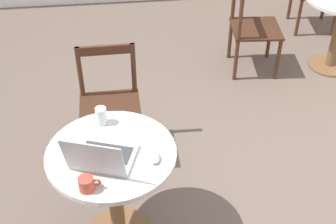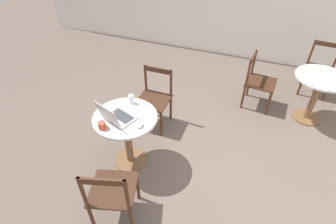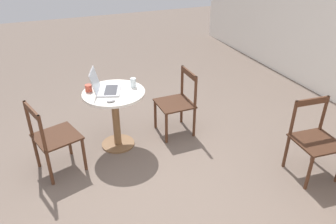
{
  "view_description": "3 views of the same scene",
  "coord_description": "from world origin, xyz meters",
  "px_view_note": "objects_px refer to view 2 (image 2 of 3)",
  "views": [
    {
      "loc": [
        -0.64,
        -2.13,
        2.52
      ],
      "look_at": [
        -0.37,
        0.15,
        0.68
      ],
      "focal_mm": 50.0,
      "sensor_mm": 36.0,
      "label": 1
    },
    {
      "loc": [
        0.54,
        -2.15,
        2.61
      ],
      "look_at": [
        -0.36,
        0.13,
        0.64
      ],
      "focal_mm": 28.0,
      "sensor_mm": 36.0,
      "label": 2
    },
    {
      "loc": [
        2.68,
        -0.93,
        2.37
      ],
      "look_at": [
        -0.29,
        0.27,
        0.59
      ],
      "focal_mm": 35.0,
      "sensor_mm": 36.0,
      "label": 3
    }
  ],
  "objects_px": {
    "chair_near_front": "(112,193)",
    "chair_mid_back": "(319,69)",
    "laptop": "(117,117)",
    "drinking_glass": "(131,99)",
    "chair_near_back": "(154,98)",
    "cafe_table_mid": "(319,88)",
    "mouse": "(140,125)",
    "cafe_table_near": "(127,129)",
    "chair_mid_left": "(258,82)",
    "mug": "(102,126)"
  },
  "relations": [
    {
      "from": "chair_near_back",
      "to": "mouse",
      "type": "height_order",
      "value": "chair_near_back"
    },
    {
      "from": "laptop",
      "to": "mouse",
      "type": "distance_m",
      "value": 0.28
    },
    {
      "from": "chair_near_back",
      "to": "drinking_glass",
      "type": "xyz_separation_m",
      "value": [
        -0.03,
        -0.57,
        0.36
      ]
    },
    {
      "from": "chair_mid_left",
      "to": "mouse",
      "type": "bearing_deg",
      "value": -119.33
    },
    {
      "from": "chair_near_front",
      "to": "laptop",
      "type": "bearing_deg",
      "value": 113.36
    },
    {
      "from": "laptop",
      "to": "drinking_glass",
      "type": "bearing_deg",
      "value": 89.84
    },
    {
      "from": "cafe_table_near",
      "to": "drinking_glass",
      "type": "distance_m",
      "value": 0.36
    },
    {
      "from": "mouse",
      "to": "laptop",
      "type": "bearing_deg",
      "value": -179.6
    },
    {
      "from": "chair_near_back",
      "to": "laptop",
      "type": "relative_size",
      "value": 2.08
    },
    {
      "from": "cafe_table_mid",
      "to": "drinking_glass",
      "type": "distance_m",
      "value": 2.65
    },
    {
      "from": "cafe_table_near",
      "to": "chair_near_back",
      "type": "relative_size",
      "value": 0.87
    },
    {
      "from": "cafe_table_mid",
      "to": "mouse",
      "type": "bearing_deg",
      "value": -135.71
    },
    {
      "from": "chair_mid_left",
      "to": "mug",
      "type": "height_order",
      "value": "chair_mid_left"
    },
    {
      "from": "mug",
      "to": "cafe_table_mid",
      "type": "bearing_deg",
      "value": 41.92
    },
    {
      "from": "chair_mid_left",
      "to": "chair_mid_back",
      "type": "bearing_deg",
      "value": 40.59
    },
    {
      "from": "laptop",
      "to": "drinking_glass",
      "type": "height_order",
      "value": "laptop"
    },
    {
      "from": "laptop",
      "to": "mug",
      "type": "relative_size",
      "value": 3.53
    },
    {
      "from": "chair_near_front",
      "to": "mug",
      "type": "height_order",
      "value": "chair_near_front"
    },
    {
      "from": "chair_near_front",
      "to": "cafe_table_mid",
      "type": "bearing_deg",
      "value": 52.96
    },
    {
      "from": "chair_mid_left",
      "to": "cafe_table_near",
      "type": "bearing_deg",
      "value": -125.63
    },
    {
      "from": "drinking_glass",
      "to": "chair_mid_left",
      "type": "bearing_deg",
      "value": 49.23
    },
    {
      "from": "cafe_table_mid",
      "to": "drinking_glass",
      "type": "relative_size",
      "value": 6.6
    },
    {
      "from": "laptop",
      "to": "drinking_glass",
      "type": "xyz_separation_m",
      "value": [
        0.0,
        0.34,
        0.0
      ]
    },
    {
      "from": "chair_mid_back",
      "to": "mouse",
      "type": "relative_size",
      "value": 8.41
    },
    {
      "from": "laptop",
      "to": "mouse",
      "type": "height_order",
      "value": "laptop"
    },
    {
      "from": "cafe_table_mid",
      "to": "chair_mid_left",
      "type": "relative_size",
      "value": 0.87
    },
    {
      "from": "chair_near_back",
      "to": "chair_mid_back",
      "type": "distance_m",
      "value": 2.85
    },
    {
      "from": "cafe_table_near",
      "to": "chair_mid_left",
      "type": "relative_size",
      "value": 0.87
    },
    {
      "from": "cafe_table_mid",
      "to": "chair_mid_left",
      "type": "distance_m",
      "value": 0.83
    },
    {
      "from": "chair_mid_back",
      "to": "mouse",
      "type": "xyz_separation_m",
      "value": [
        -1.98,
        -2.69,
        0.32
      ]
    },
    {
      "from": "cafe_table_near",
      "to": "chair_mid_left",
      "type": "height_order",
      "value": "chair_mid_left"
    },
    {
      "from": "cafe_table_near",
      "to": "laptop",
      "type": "xyz_separation_m",
      "value": [
        -0.05,
        -0.09,
        0.24
      ]
    },
    {
      "from": "chair_near_front",
      "to": "chair_near_back",
      "type": "bearing_deg",
      "value": 98.99
    },
    {
      "from": "chair_near_back",
      "to": "drinking_glass",
      "type": "height_order",
      "value": "drinking_glass"
    },
    {
      "from": "chair_mid_left",
      "to": "chair_mid_back",
      "type": "height_order",
      "value": "same"
    },
    {
      "from": "chair_near_back",
      "to": "laptop",
      "type": "xyz_separation_m",
      "value": [
        -0.04,
        -0.91,
        0.36
      ]
    },
    {
      "from": "drinking_glass",
      "to": "mug",
      "type": "bearing_deg",
      "value": -98.48
    },
    {
      "from": "chair_near_front",
      "to": "chair_near_back",
      "type": "xyz_separation_m",
      "value": [
        -0.25,
        1.57,
        0.0
      ]
    },
    {
      "from": "chair_mid_left",
      "to": "chair_mid_back",
      "type": "relative_size",
      "value": 1.0
    },
    {
      "from": "chair_mid_left",
      "to": "drinking_glass",
      "type": "xyz_separation_m",
      "value": [
        -1.36,
        -1.57,
        0.36
      ]
    },
    {
      "from": "chair_near_back",
      "to": "laptop",
      "type": "bearing_deg",
      "value": -92.26
    },
    {
      "from": "chair_near_front",
      "to": "chair_mid_back",
      "type": "xyz_separation_m",
      "value": [
        1.98,
        3.35,
        0.0
      ]
    },
    {
      "from": "chair_near_front",
      "to": "mouse",
      "type": "height_order",
      "value": "chair_near_front"
    },
    {
      "from": "cafe_table_mid",
      "to": "mouse",
      "type": "relative_size",
      "value": 7.34
    },
    {
      "from": "chair_mid_back",
      "to": "mug",
      "type": "xyz_separation_m",
      "value": [
        -2.34,
        -2.86,
        0.35
      ]
    },
    {
      "from": "cafe_table_near",
      "to": "chair_near_front",
      "type": "distance_m",
      "value": 0.79
    },
    {
      "from": "cafe_table_mid",
      "to": "chair_near_back",
      "type": "relative_size",
      "value": 0.87
    },
    {
      "from": "laptop",
      "to": "chair_mid_back",
      "type": "bearing_deg",
      "value": 49.96
    },
    {
      "from": "chair_mid_left",
      "to": "laptop",
      "type": "distance_m",
      "value": 2.37
    },
    {
      "from": "chair_mid_left",
      "to": "drinking_glass",
      "type": "height_order",
      "value": "drinking_glass"
    }
  ]
}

